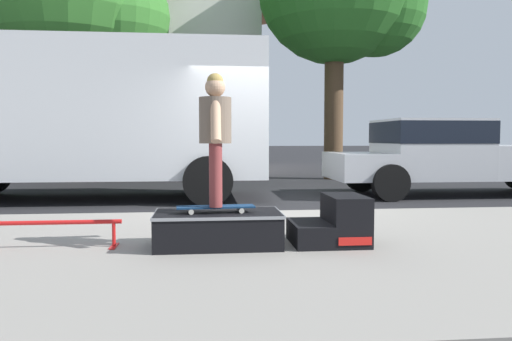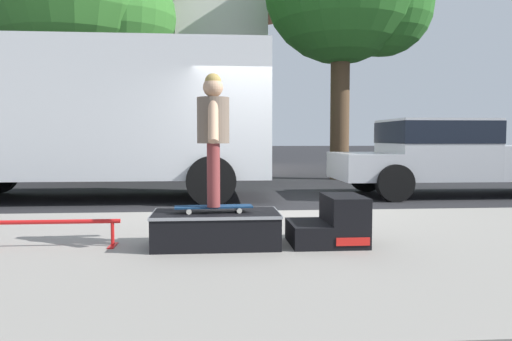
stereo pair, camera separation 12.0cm
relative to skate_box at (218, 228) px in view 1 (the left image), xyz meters
name	(u,v)px [view 1 (the left image)]	position (x,y,z in m)	size (l,w,h in m)	color
ground_plane	(267,213)	(0.87, 2.95, -0.31)	(140.00, 140.00, 0.00)	black
sidewalk_slab	(303,251)	(0.87, -0.05, -0.25)	(50.00, 5.00, 0.12)	gray
skate_box	(218,228)	(0.00, 0.00, 0.00)	(1.28, 0.72, 0.35)	black
kicker_ramp	(334,224)	(1.21, 0.00, 0.02)	(0.76, 0.70, 0.50)	black
grind_rail	(50,228)	(-1.67, 0.07, 0.02)	(1.40, 0.28, 0.28)	red
skateboard	(216,207)	(-0.02, -0.05, 0.22)	(0.79, 0.25, 0.07)	navy
skater_kid	(215,128)	(-0.02, -0.05, 1.01)	(0.32, 0.68, 1.32)	brown
box_truck	(86,113)	(-2.43, 5.15, 1.39)	(6.91, 2.63, 3.05)	silver
pickup_truck_silver	(454,153)	(5.20, 5.18, 0.59)	(5.70, 2.09, 1.61)	#B2B5BA
street_tree_main	(77,0)	(-3.61, 9.67, 4.74)	(5.21, 4.74, 7.57)	brown
house_behind	(135,60)	(-2.74, 15.01, 3.93)	(9.54, 8.23, 8.40)	silver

